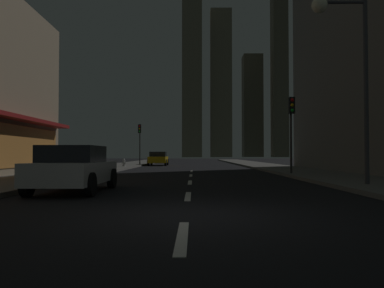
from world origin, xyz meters
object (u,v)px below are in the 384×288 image
traffic_light_far_left (140,135)px  street_lamp_right (342,44)px  fire_hydrant_far_left (124,163)px  traffic_light_near_right (291,118)px  car_parked_far (158,158)px  car_parked_near (74,168)px

traffic_light_far_left → street_lamp_right: bearing=-67.4°
fire_hydrant_far_left → traffic_light_far_left: traffic_light_far_left is taller
traffic_light_far_left → street_lamp_right: street_lamp_right is taller
traffic_light_far_left → traffic_light_near_right: bearing=-59.6°
street_lamp_right → traffic_light_far_left: bearing=112.6°
car_parked_far → fire_hydrant_far_left: 7.54m
fire_hydrant_far_left → street_lamp_right: size_ratio=0.10×
car_parked_near → traffic_light_near_right: traffic_light_near_right is taller
traffic_light_far_left → car_parked_near: bearing=-86.1°
street_lamp_right → fire_hydrant_far_left: bearing=120.0°
car_parked_far → traffic_light_far_left: 3.14m
fire_hydrant_far_left → traffic_light_near_right: size_ratio=0.16×
car_parked_far → traffic_light_near_right: size_ratio=1.01×
car_parked_far → car_parked_near: bearing=-90.0°
traffic_light_far_left → car_parked_far: bearing=14.6°
traffic_light_far_left → street_lamp_right: (10.88, -26.18, 1.87)m
car_parked_near → traffic_light_far_left: size_ratio=1.01×
traffic_light_near_right → traffic_light_far_left: (-11.00, 18.76, 0.00)m
traffic_light_near_right → traffic_light_far_left: 21.75m
car_parked_near → street_lamp_right: street_lamp_right is taller
car_parked_near → street_lamp_right: size_ratio=0.64×
street_lamp_right → car_parked_near: bearing=-171.5°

